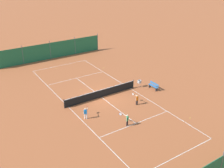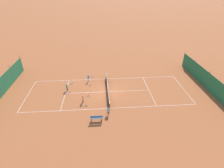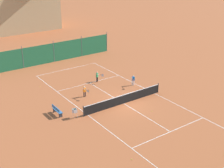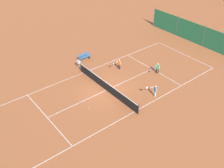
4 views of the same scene
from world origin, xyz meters
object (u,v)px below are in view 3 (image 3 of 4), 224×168
at_px(player_near_baseline, 97,76).
at_px(tennis_ball_by_net_right, 40,86).
at_px(player_near_service, 133,79).
at_px(courtside_bench, 57,110).
at_px(player_far_baseline, 85,91).
at_px(tennis_ball_far_corner, 132,159).
at_px(tennis_ball_alley_left, 224,154).
at_px(ball_hopper, 75,111).
at_px(tennis_net, 124,99).
at_px(tennis_ball_by_net_left, 152,111).

relative_size(player_near_baseline, tennis_ball_by_net_right, 18.38).
relative_size(player_near_service, courtside_bench, 0.81).
relative_size(player_near_service, tennis_ball_by_net_right, 18.41).
xyz_separation_m(player_near_service, player_far_baseline, (-5.92, 0.52, -0.03)).
bearing_deg(player_near_service, courtside_bench, -172.44).
distance_m(tennis_ball_by_net_right, courtside_bench, 7.07).
height_order(tennis_ball_far_corner, tennis_ball_alley_left, same).
distance_m(player_near_baseline, tennis_ball_by_net_right, 6.50).
height_order(player_near_service, tennis_ball_far_corner, player_near_service).
relative_size(tennis_ball_far_corner, tennis_ball_alley_left, 1.00).
bearing_deg(ball_hopper, tennis_ball_alley_left, -60.88).
xyz_separation_m(player_far_baseline, tennis_ball_alley_left, (3.27, -14.49, -0.65)).
height_order(player_near_baseline, tennis_ball_by_net_right, player_near_baseline).
distance_m(player_far_baseline, tennis_ball_by_net_right, 5.82).
distance_m(tennis_net, ball_hopper, 5.31).
relative_size(player_far_baseline, tennis_ball_by_net_right, 17.66).
relative_size(player_near_service, player_near_baseline, 1.00).
distance_m(player_far_baseline, tennis_ball_alley_left, 14.87).
bearing_deg(player_near_baseline, tennis_net, -98.58).
bearing_deg(courtside_bench, tennis_ball_far_corner, -81.53).
xyz_separation_m(tennis_ball_alley_left, courtside_bench, (-7.29, 12.65, 0.42)).
height_order(tennis_net, player_near_service, player_near_service).
distance_m(tennis_ball_alley_left, tennis_ball_by_net_left, 8.12).
height_order(player_near_service, player_near_baseline, player_near_service).
bearing_deg(player_near_baseline, player_near_service, -50.07).
bearing_deg(tennis_ball_by_net_right, tennis_net, -59.63).
distance_m(tennis_ball_far_corner, tennis_ball_by_net_right, 16.14).
bearing_deg(tennis_net, courtside_bench, 165.14).
distance_m(tennis_ball_by_net_left, ball_hopper, 7.18).
xyz_separation_m(player_near_service, tennis_ball_by_net_right, (-8.65, 5.62, -0.68)).
bearing_deg(tennis_ball_by_net_left, tennis_net, 111.92).
height_order(tennis_ball_alley_left, courtside_bench, courtside_bench).
height_order(tennis_ball_by_net_right, courtside_bench, courtside_bench).
relative_size(tennis_ball_far_corner, tennis_ball_by_net_left, 1.00).
distance_m(player_near_service, player_near_baseline, 4.15).
xyz_separation_m(player_far_baseline, ball_hopper, (-2.98, -3.27, -0.02)).
bearing_deg(ball_hopper, tennis_ball_by_net_left, -25.69).
bearing_deg(player_near_baseline, tennis_ball_alley_left, -89.95).
bearing_deg(tennis_ball_by_net_right, tennis_ball_alley_left, -72.96).
distance_m(tennis_net, player_near_baseline, 6.26).
distance_m(player_near_service, tennis_ball_far_corner, 13.59).
height_order(player_near_service, ball_hopper, player_near_service).
bearing_deg(tennis_ball_by_net_left, tennis_ball_far_corner, -142.68).
bearing_deg(tennis_ball_by_net_left, player_near_baseline, 91.35).
xyz_separation_m(player_far_baseline, courtside_bench, (-4.03, -1.84, -0.23)).
distance_m(tennis_net, tennis_ball_alley_left, 11.02).
xyz_separation_m(player_near_service, tennis_ball_far_corner, (-8.57, -10.52, -0.68)).
xyz_separation_m(player_near_baseline, ball_hopper, (-6.23, -5.94, -0.05)).
xyz_separation_m(player_near_baseline, tennis_ball_by_net_left, (0.21, -9.04, -0.68)).
relative_size(tennis_net, tennis_ball_alley_left, 139.09).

